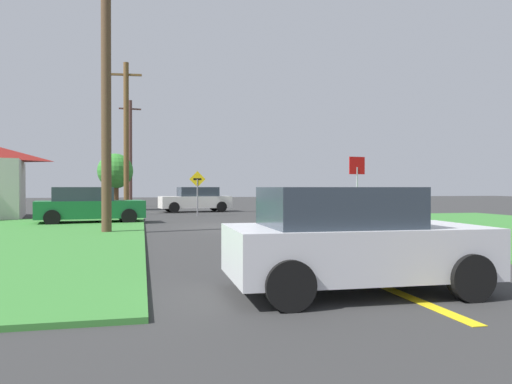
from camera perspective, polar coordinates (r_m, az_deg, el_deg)
The scene contains 12 objects.
ground_plane at distance 20.41m, azimuth -2.15°, elevation -3.99°, with size 120.00×120.00×0.00m, color #323232.
grass_verge_right at distance 21.02m, azimuth 27.33°, elevation -3.81°, with size 12.00×20.00×0.08m, color #397F34.
lane_stripe_center at distance 12.68m, azimuth 4.69°, elevation -6.75°, with size 0.20×14.00×0.01m, color yellow.
stop_sign at distance 20.71m, azimuth 11.54°, elevation 1.60°, with size 0.71×0.13×2.86m.
parked_car_near_building at distance 23.04m, azimuth -18.69°, elevation -1.49°, with size 4.77×2.46×1.62m.
car_approaching_junction at distance 32.73m, azimuth -6.94°, elevation -0.86°, with size 4.77×2.40×1.62m.
car_behind_on_main_road at distance 7.81m, azimuth 10.82°, elevation -5.44°, with size 3.94×2.19×1.62m.
utility_pole_near at distance 18.16m, azimuth -16.85°, elevation 10.57°, with size 1.80×0.34×9.38m.
utility_pole_mid at distance 30.24m, azimuth -14.70°, elevation 6.16°, with size 1.80×0.31×8.93m.
utility_pole_far at distance 42.44m, azimuth -14.27°, elevation 4.44°, with size 1.80×0.33×8.80m.
direction_sign at distance 27.92m, azimuth -6.75°, elevation 0.45°, with size 0.91×0.08×2.52m.
oak_tree_left at distance 35.86m, azimuth -15.88°, elevation 2.27°, with size 2.44×2.44×3.96m.
Camera 1 is at (-3.81, -19.98, 1.62)m, focal length 34.78 mm.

